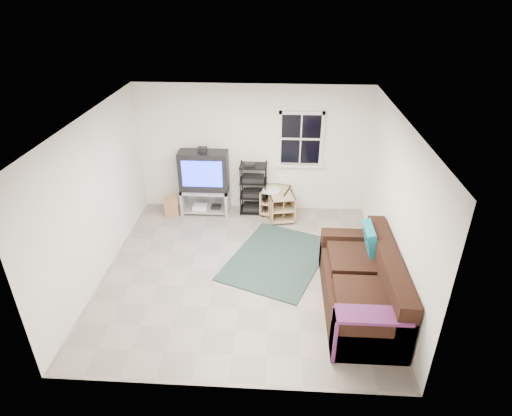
# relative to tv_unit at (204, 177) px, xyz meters

# --- Properties ---
(room) EXTENTS (4.60, 4.62, 4.60)m
(room) POSITION_rel_tv_unit_xyz_m (1.91, 0.23, 0.69)
(room) COLOR gray
(room) RESTS_ON ground
(tv_unit) EXTENTS (0.97, 0.49, 1.43)m
(tv_unit) POSITION_rel_tv_unit_xyz_m (0.00, 0.00, 0.00)
(tv_unit) COLOR #A5A4AD
(tv_unit) RESTS_ON ground
(av_rack) EXTENTS (0.54, 0.39, 1.08)m
(av_rack) POSITION_rel_tv_unit_xyz_m (0.99, 0.05, -0.31)
(av_rack) COLOR black
(av_rack) RESTS_ON ground
(side_table_left) EXTENTS (0.56, 0.56, 0.56)m
(side_table_left) POSITION_rel_tv_unit_xyz_m (1.57, -0.24, -0.49)
(side_table_left) COLOR tan
(side_table_left) RESTS_ON ground
(side_table_right) EXTENTS (0.64, 0.64, 0.60)m
(side_table_right) POSITION_rel_tv_unit_xyz_m (1.45, 0.01, -0.45)
(side_table_right) COLOR tan
(side_table_right) RESTS_ON ground
(sofa) EXTENTS (1.00, 2.25, 1.03)m
(sofa) POSITION_rel_tv_unit_xyz_m (2.78, -2.78, -0.42)
(sofa) COLOR black
(sofa) RESTS_ON ground
(shag_rug) EXTENTS (2.09, 2.40, 0.02)m
(shag_rug) POSITION_rel_tv_unit_xyz_m (1.51, -1.65, -0.77)
(shag_rug) COLOR #311E16
(shag_rug) RESTS_ON ground
(paper_bag) EXTENTS (0.31, 0.23, 0.40)m
(paper_bag) POSITION_rel_tv_unit_xyz_m (-0.68, -0.20, -0.58)
(paper_bag) COLOR #A26C48
(paper_bag) RESTS_ON ground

